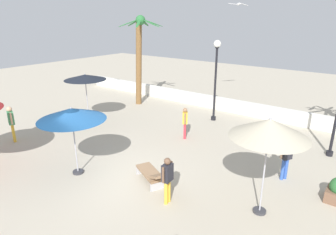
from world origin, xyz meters
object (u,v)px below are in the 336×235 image
object	(u,v)px
palm_tree_0	(139,52)
guest_3	(167,176)
lounge_chair_2	(152,174)
guest_0	(185,120)
guest_2	(286,155)
lamp_post_1	(216,71)
seagull_1	(238,4)
patio_umbrella_2	(85,78)
guest_1	(11,120)
patio_umbrella_0	(72,114)
patio_umbrella_3	(269,129)

from	to	relation	value
palm_tree_0	guest_3	size ratio (longest dim) A/B	3.62
guest_3	lounge_chair_2	bearing A→B (deg)	152.67
palm_tree_0	guest_0	bearing A→B (deg)	-28.60
guest_2	guest_3	distance (m)	4.51
guest_2	lamp_post_1	bearing A→B (deg)	141.06
lamp_post_1	lounge_chair_2	world-z (taller)	lamp_post_1
guest_3	seagull_1	size ratio (longest dim) A/B	1.34
patio_umbrella_2	guest_1	xyz separation A→B (m)	(-0.70, -3.87, -1.49)
guest_2	guest_1	bearing A→B (deg)	-159.38
lamp_post_1	lounge_chair_2	xyz separation A→B (m)	(1.62, -7.41, -2.46)
guest_0	guest_2	distance (m)	5.15
patio_umbrella_0	palm_tree_0	bearing A→B (deg)	117.38
palm_tree_0	guest_1	distance (m)	8.73
patio_umbrella_3	guest_0	xyz separation A→B (m)	(-5.07, 3.41, -1.81)
patio_umbrella_2	patio_umbrella_3	world-z (taller)	patio_umbrella_3
seagull_1	guest_1	bearing A→B (deg)	-115.06
guest_3	palm_tree_0	bearing A→B (deg)	136.40
patio_umbrella_0	guest_3	xyz separation A→B (m)	(3.88, 0.56, -1.41)
guest_1	patio_umbrella_3	bearing A→B (deg)	9.21
patio_umbrella_0	guest_1	xyz separation A→B (m)	(-4.93, 0.03, -1.30)
guest_0	seagull_1	world-z (taller)	seagull_1
lounge_chair_2	guest_0	distance (m)	4.43
guest_0	palm_tree_0	bearing A→B (deg)	151.40
seagull_1	patio_umbrella_0	bearing A→B (deg)	-93.10
patio_umbrella_3	guest_3	bearing A→B (deg)	-152.75
patio_umbrella_0	patio_umbrella_2	xyz separation A→B (m)	(-4.23, 3.90, 0.19)
palm_tree_0	lamp_post_1	xyz separation A→B (m)	(5.52, 0.14, -0.66)
lounge_chair_2	guest_3	bearing A→B (deg)	-27.33
guest_0	seagull_1	distance (m)	8.65
guest_1	patio_umbrella_0	bearing A→B (deg)	-0.35
lamp_post_1	seagull_1	bearing A→B (deg)	98.68
lounge_chair_2	guest_2	distance (m)	4.85
palm_tree_0	guest_3	xyz separation A→B (m)	(8.22, -7.83, -2.56)
seagull_1	lounge_chair_2	bearing A→B (deg)	-78.83
guest_2	palm_tree_0	bearing A→B (deg)	159.16
lamp_post_1	guest_0	bearing A→B (deg)	-86.68
lounge_chair_2	seagull_1	bearing A→B (deg)	101.17
patio_umbrella_2	patio_umbrella_3	distance (m)	10.85
lamp_post_1	guest_1	world-z (taller)	lamp_post_1
lamp_post_1	seagull_1	xyz separation A→B (m)	(-0.52, 3.42, 3.52)
palm_tree_0	guest_0	distance (m)	6.99
patio_umbrella_2	patio_umbrella_3	bearing A→B (deg)	-10.78
guest_2	seagull_1	bearing A→B (deg)	126.96
lounge_chair_2	guest_2	world-z (taller)	guest_2
lamp_post_1	guest_2	bearing A→B (deg)	-38.94
patio_umbrella_2	guest_1	distance (m)	4.21
patio_umbrella_0	guest_2	distance (m)	7.84
palm_tree_0	seagull_1	xyz separation A→B (m)	(4.99, 3.57, 2.86)
palm_tree_0	lamp_post_1	world-z (taller)	palm_tree_0
palm_tree_0	guest_1	world-z (taller)	palm_tree_0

